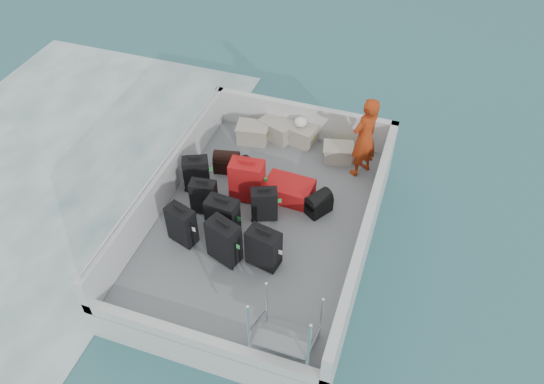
% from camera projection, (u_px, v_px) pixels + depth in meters
% --- Properties ---
extents(ground, '(160.00, 160.00, 0.00)m').
position_uv_depth(ground, '(262.00, 244.00, 9.28)').
color(ground, '#1A505C').
rests_on(ground, ground).
extents(wake_foam, '(10.00, 10.00, 0.00)m').
position_uv_depth(wake_foam, '(31.00, 184.00, 10.38)').
color(wake_foam, white).
rests_on(wake_foam, ground).
extents(ferry_hull, '(3.60, 5.00, 0.60)m').
position_uv_depth(ferry_hull, '(262.00, 233.00, 9.07)').
color(ferry_hull, silver).
rests_on(ferry_hull, ground).
extents(deck, '(3.30, 4.70, 0.02)m').
position_uv_depth(deck, '(261.00, 221.00, 8.86)').
color(deck, slate).
rests_on(deck, ferry_hull).
extents(deck_fittings, '(3.60, 5.00, 0.90)m').
position_uv_depth(deck_fittings, '(275.00, 224.00, 8.29)').
color(deck_fittings, silver).
rests_on(deck_fittings, deck).
extents(suitcase_0, '(0.51, 0.38, 0.70)m').
position_uv_depth(suitcase_0, '(182.00, 225.00, 8.30)').
color(suitcase_0, black).
rests_on(suitcase_0, deck).
extents(suitcase_1, '(0.45, 0.30, 0.64)m').
position_uv_depth(suitcase_1, '(204.00, 197.00, 8.79)').
color(suitcase_1, black).
rests_on(suitcase_1, deck).
extents(suitcase_2, '(0.51, 0.43, 0.64)m').
position_uv_depth(suitcase_2, '(196.00, 174.00, 9.20)').
color(suitcase_2, black).
rests_on(suitcase_2, deck).
extents(suitcase_3, '(0.57, 0.44, 0.76)m').
position_uv_depth(suitcase_3, '(224.00, 242.00, 8.02)').
color(suitcase_3, black).
rests_on(suitcase_3, deck).
extents(suitcase_4, '(0.52, 0.33, 0.73)m').
position_uv_depth(suitcase_4, '(223.00, 218.00, 8.39)').
color(suitcase_4, black).
rests_on(suitcase_4, deck).
extents(suitcase_5, '(0.60, 0.40, 0.78)m').
position_uv_depth(suitcase_5, '(247.00, 181.00, 8.97)').
color(suitcase_5, '#B5170D').
rests_on(suitcase_5, deck).
extents(suitcase_6, '(0.55, 0.38, 0.69)m').
position_uv_depth(suitcase_6, '(264.00, 248.00, 7.97)').
color(suitcase_6, black).
rests_on(suitcase_6, deck).
extents(suitcase_7, '(0.49, 0.39, 0.60)m').
position_uv_depth(suitcase_7, '(264.00, 205.00, 8.69)').
color(suitcase_7, black).
rests_on(suitcase_7, deck).
extents(suitcase_8, '(0.84, 0.57, 0.32)m').
position_uv_depth(suitcase_8, '(289.00, 190.00, 9.13)').
color(suitcase_8, '#B5170D').
rests_on(suitcase_8, deck).
extents(duffel_0, '(0.51, 0.39, 0.32)m').
position_uv_depth(duffel_0, '(227.00, 163.00, 9.64)').
color(duffel_0, black).
rests_on(duffel_0, deck).
extents(duffel_1, '(0.55, 0.50, 0.32)m').
position_uv_depth(duffel_1, '(251.00, 173.00, 9.45)').
color(duffel_1, black).
rests_on(duffel_1, deck).
extents(duffel_2, '(0.48, 0.52, 0.32)m').
position_uv_depth(duffel_2, '(318.00, 204.00, 8.89)').
color(duffel_2, black).
rests_on(duffel_2, deck).
extents(crate_0, '(0.63, 0.48, 0.35)m').
position_uv_depth(crate_0, '(253.00, 134.00, 10.24)').
color(crate_0, '#B0A799').
rests_on(crate_0, deck).
extents(crate_1, '(0.72, 0.61, 0.37)m').
position_uv_depth(crate_1, '(278.00, 130.00, 10.31)').
color(crate_1, '#B0A799').
rests_on(crate_1, deck).
extents(crate_2, '(0.67, 0.53, 0.36)m').
position_uv_depth(crate_2, '(300.00, 134.00, 10.21)').
color(crate_2, '#B0A799').
rests_on(crate_2, deck).
extents(crate_3, '(0.59, 0.47, 0.31)m').
position_uv_depth(crate_3, '(338.00, 154.00, 9.84)').
color(crate_3, '#B0A799').
rests_on(crate_3, deck).
extents(yellow_bag, '(0.28, 0.26, 0.22)m').
position_uv_depth(yellow_bag, '(340.00, 147.00, 10.04)').
color(yellow_bag, yellow).
rests_on(yellow_bag, deck).
extents(white_bag, '(0.24, 0.24, 0.18)m').
position_uv_depth(white_bag, '(300.00, 123.00, 10.02)').
color(white_bag, white).
rests_on(white_bag, crate_2).
extents(passenger, '(0.63, 0.69, 1.58)m').
position_uv_depth(passenger, '(365.00, 138.00, 9.17)').
color(passenger, '#DE4214').
rests_on(passenger, deck).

